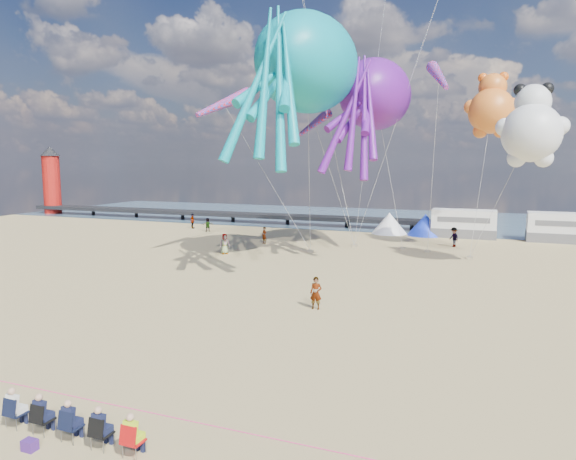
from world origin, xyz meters
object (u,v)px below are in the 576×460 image
object	(u,v)px
windsock_right	(314,124)
kite_teddy_orange	(491,111)
spectator_row	(72,420)
beachgoer_4	(208,225)
sandbag_d	(427,251)
sandbag_e	(354,246)
beachgoer_0	(225,244)
beachgoer_5	(264,235)
motorhome_1	(563,228)
windsock_left	(224,104)
tent_white	(389,223)
kite_octopus_teal	(307,64)
cooler_purple	(30,445)
kite_octopus_purple	(375,95)
sandbag_b	(403,248)
beachgoer_3	(193,221)
motorhome_0	(464,224)
sandbag_c	(470,258)
kite_panda	(532,133)
standing_person	(316,293)
tent_blue	(425,225)
beachgoer_2	(454,237)
sandbag_a	(310,251)
windsock_mid	(439,77)
lighthouse	(52,185)

from	to	relation	value
windsock_right	kite_teddy_orange	bearing A→B (deg)	41.34
spectator_row	beachgoer_4	bearing A→B (deg)	115.19
sandbag_d	sandbag_e	size ratio (longest dim) A/B	1.00
beachgoer_0	beachgoer_5	world-z (taller)	beachgoer_0
motorhome_1	windsock_left	bearing A→B (deg)	-142.60
tent_white	sandbag_e	size ratio (longest dim) A/B	8.00
sandbag_d	kite_octopus_teal	distance (m)	19.85
cooler_purple	sandbag_e	size ratio (longest dim) A/B	0.80
beachgoer_0	kite_octopus_purple	world-z (taller)	kite_octopus_purple
tent_white	windsock_left	world-z (taller)	windsock_left
beachgoer_4	sandbag_b	size ratio (longest dim) A/B	3.16
cooler_purple	beachgoer_3	bearing A→B (deg)	116.42
cooler_purple	kite_octopus_purple	size ratio (longest dim) A/B	0.03
motorhome_0	windsock_right	size ratio (longest dim) A/B	1.53
motorhome_1	sandbag_c	world-z (taller)	motorhome_1
kite_teddy_orange	kite_panda	bearing A→B (deg)	-89.32
kite_octopus_teal	kite_panda	world-z (taller)	kite_octopus_teal
tent_white	standing_person	bearing A→B (deg)	-87.01
tent_white	kite_octopus_teal	xyz separation A→B (m)	(-2.84, -20.44, 14.24)
kite_octopus_purple	windsock_left	size ratio (longest dim) A/B	2.00
tent_blue	beachgoer_2	size ratio (longest dim) A/B	2.13
beachgoer_3	sandbag_d	world-z (taller)	beachgoer_3
motorhome_0	sandbag_e	xyz separation A→B (m)	(-9.48, -10.33, -1.39)
beachgoer_2	sandbag_a	size ratio (longest dim) A/B	3.76
tent_white	tent_blue	world-z (taller)	same
sandbag_d	kite_octopus_purple	bearing A→B (deg)	-168.64
beachgoer_2	beachgoer_3	distance (m)	30.82
beachgoer_3	windsock_mid	size ratio (longest dim) A/B	0.32
motorhome_0	sandbag_b	distance (m)	11.46
windsock_left	windsock_right	world-z (taller)	windsock_left
spectator_row	sandbag_a	xyz separation A→B (m)	(-3.65, 32.38, -0.54)
sandbag_a	sandbag_c	world-z (taller)	same
tent_blue	windsock_mid	size ratio (longest dim) A/B	0.70
beachgoer_2	sandbag_a	world-z (taller)	beachgoer_2
lighthouse	cooler_purple	xyz separation A→B (m)	(52.50, -52.05, -4.34)
tent_white	windsock_right	size ratio (longest dim) A/B	0.93
sandbag_a	windsock_right	bearing A→B (deg)	-46.01
beachgoer_5	kite_octopus_purple	xyz separation A→B (m)	(10.87, -0.09, 13.17)
lighthouse	tent_white	distance (m)	54.25
motorhome_0	beachgoer_2	xyz separation A→B (m)	(-0.56, -6.89, -0.56)
beachgoer_4	kite_octopus_purple	world-z (taller)	kite_octopus_purple
tent_blue	windsock_left	bearing A→B (deg)	-123.44
windsock_right	lighthouse	bearing A→B (deg)	179.90
sandbag_a	kite_panda	size ratio (longest dim) A/B	0.07
tent_white	sandbag_d	bearing A→B (deg)	-63.51
sandbag_a	kite_octopus_teal	distance (m)	16.40
cooler_purple	standing_person	world-z (taller)	standing_person
motorhome_1	beachgoer_5	xyz separation A→B (m)	(-27.82, -11.80, -0.65)
beachgoer_3	beachgoer_5	size ratio (longest dim) A/B	1.07
kite_octopus_purple	lighthouse	bearing A→B (deg)	173.68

